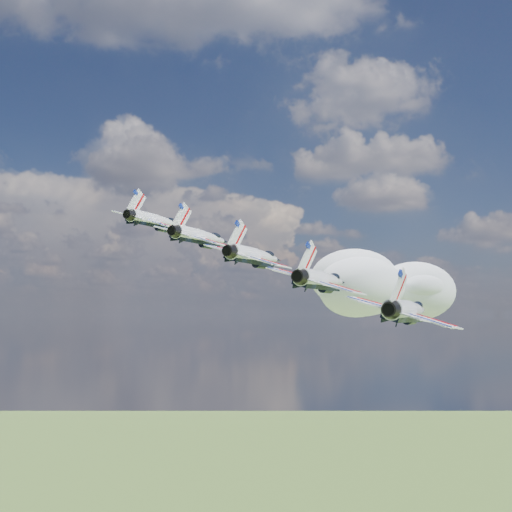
# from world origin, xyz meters

# --- Properties ---
(cloud_far) EXTENTS (60.14, 47.26, 23.63)m
(cloud_far) POSITION_xyz_m (63.25, 210.47, 164.87)
(cloud_far) COLOR white
(jet_0) EXTENTS (17.89, 20.03, 7.86)m
(jet_0) POSITION_xyz_m (-8.55, 16.55, 164.22)
(jet_0) COLOR white
(jet_1) EXTENTS (17.89, 20.03, 7.86)m
(jet_1) POSITION_xyz_m (-0.21, 7.87, 160.51)
(jet_1) COLOR white
(jet_2) EXTENTS (17.89, 20.03, 7.86)m
(jet_2) POSITION_xyz_m (8.13, -0.81, 156.81)
(jet_2) COLOR silver
(jet_3) EXTENTS (17.89, 20.03, 7.86)m
(jet_3) POSITION_xyz_m (16.46, -9.50, 153.11)
(jet_3) COLOR silver
(jet_4) EXTENTS (17.89, 20.03, 7.86)m
(jet_4) POSITION_xyz_m (24.80, -18.18, 149.41)
(jet_4) COLOR white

